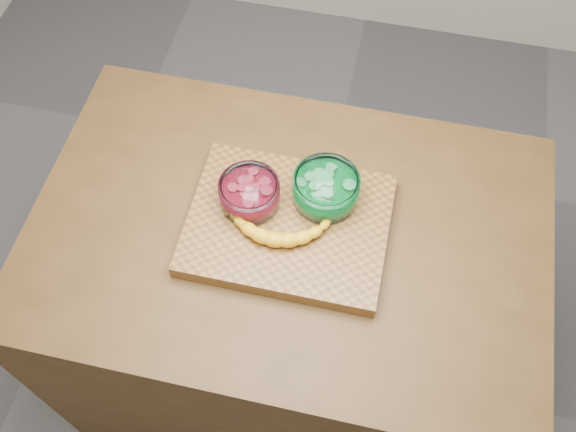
# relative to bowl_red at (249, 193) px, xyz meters

# --- Properties ---
(ground) EXTENTS (3.50, 3.50, 0.00)m
(ground) POSITION_rel_bowl_red_xyz_m (0.10, -0.03, -0.97)
(ground) COLOR #535357
(ground) RESTS_ON ground
(counter) EXTENTS (1.20, 0.80, 0.90)m
(counter) POSITION_rel_bowl_red_xyz_m (0.10, -0.03, -0.52)
(counter) COLOR #4B3116
(counter) RESTS_ON ground
(cutting_board) EXTENTS (0.45, 0.35, 0.04)m
(cutting_board) POSITION_rel_bowl_red_xyz_m (0.10, -0.03, -0.05)
(cutting_board) COLOR brown
(cutting_board) RESTS_ON counter
(bowl_red) EXTENTS (0.14, 0.14, 0.06)m
(bowl_red) POSITION_rel_bowl_red_xyz_m (0.00, 0.00, 0.00)
(bowl_red) COLOR white
(bowl_red) RESTS_ON cutting_board
(bowl_green) EXTENTS (0.15, 0.15, 0.07)m
(bowl_green) POSITION_rel_bowl_red_xyz_m (0.17, 0.05, 0.00)
(bowl_green) COLOR white
(bowl_green) RESTS_ON cutting_board
(banana) EXTENTS (0.26, 0.12, 0.04)m
(banana) POSITION_rel_bowl_red_xyz_m (0.08, -0.07, -0.01)
(banana) COLOR gold
(banana) RESTS_ON cutting_board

